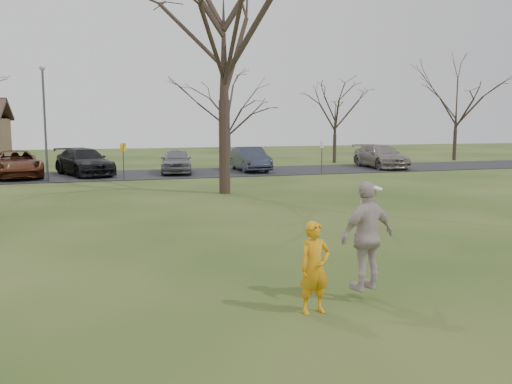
# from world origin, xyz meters

# --- Properties ---
(ground) EXTENTS (120.00, 120.00, 0.00)m
(ground) POSITION_xyz_m (0.00, 0.00, 0.00)
(ground) COLOR #1E380F
(ground) RESTS_ON ground
(parking_strip) EXTENTS (62.00, 6.50, 0.04)m
(parking_strip) POSITION_xyz_m (0.00, 25.00, 0.02)
(parking_strip) COLOR black
(parking_strip) RESTS_ON ground
(player_defender) EXTENTS (0.61, 0.44, 1.57)m
(player_defender) POSITION_xyz_m (-0.39, -0.50, 0.79)
(player_defender) COLOR orange
(player_defender) RESTS_ON ground
(car_2) EXTENTS (3.54, 6.00, 1.56)m
(car_2) POSITION_xyz_m (-7.83, 25.13, 0.82)
(car_2) COLOR #4E2412
(car_2) RESTS_ON parking_strip
(car_3) EXTENTS (4.01, 5.99, 1.61)m
(car_3) POSITION_xyz_m (-4.08, 25.45, 0.85)
(car_3) COLOR black
(car_3) RESTS_ON parking_strip
(car_4) EXTENTS (2.58, 4.83, 1.56)m
(car_4) POSITION_xyz_m (1.42, 25.03, 0.82)
(car_4) COLOR slate
(car_4) RESTS_ON parking_strip
(car_5) EXTENTS (1.66, 4.77, 1.57)m
(car_5) POSITION_xyz_m (6.29, 25.18, 0.83)
(car_5) COLOR #292E3E
(car_5) RESTS_ON parking_strip
(car_7) EXTENTS (2.53, 5.64, 1.61)m
(car_7) POSITION_xyz_m (15.81, 24.79, 0.84)
(car_7) COLOR gray
(car_7) RESTS_ON parking_strip
(catching_play) EXTENTS (1.24, 0.74, 1.97)m
(catching_play) POSITION_xyz_m (0.78, -0.17, 1.19)
(catching_play) COLOR #BEAEAB
(catching_play) RESTS_ON ground
(lamp_post) EXTENTS (0.34, 0.34, 6.27)m
(lamp_post) POSITION_xyz_m (-6.00, 22.50, 3.97)
(lamp_post) COLOR #47474C
(lamp_post) RESTS_ON ground
(sign_yellow) EXTENTS (0.35, 0.35, 2.08)m
(sign_yellow) POSITION_xyz_m (-2.00, 22.00, 1.45)
(sign_yellow) COLOR #47474C
(sign_yellow) RESTS_ON ground
(sign_white) EXTENTS (0.35, 0.35, 2.08)m
(sign_white) POSITION_xyz_m (10.00, 22.00, 1.45)
(sign_white) COLOR #47474C
(sign_white) RESTS_ON ground
(big_tree) EXTENTS (9.00, 9.00, 14.00)m
(big_tree) POSITION_xyz_m (2.00, 15.00, 7.00)
(big_tree) COLOR #352821
(big_tree) RESTS_ON ground
(small_tree_row) EXTENTS (55.00, 5.90, 8.50)m
(small_tree_row) POSITION_xyz_m (4.38, 30.06, 3.89)
(small_tree_row) COLOR #352821
(small_tree_row) RESTS_ON ground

